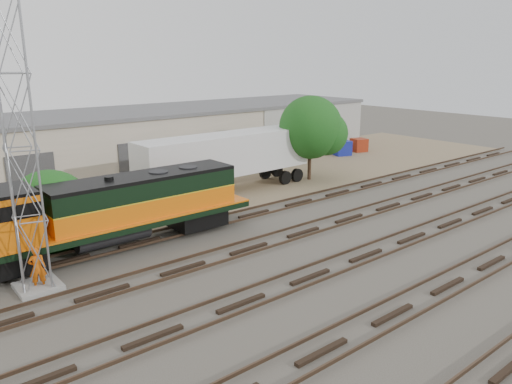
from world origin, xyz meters
TOP-DOWN VIEW (x-y plane):
  - ground at (0.00, 0.00)m, footprint 140.00×140.00m
  - dirt_strip at (0.00, 15.00)m, footprint 80.00×16.00m
  - tracks at (0.00, -3.00)m, footprint 80.00×20.40m
  - warehouse at (0.04, 22.98)m, footprint 58.40×10.40m
  - locomotive at (-5.73, 6.00)m, footprint 15.98×2.80m
  - signal_tower at (-9.94, 3.84)m, footprint 1.80×1.80m
  - worker at (-9.90, 3.78)m, footprint 0.80×0.62m
  - semi_trailer at (6.40, 11.73)m, footprint 14.22×3.07m
  - dumpster_blue at (23.74, 15.87)m, footprint 2.00×1.93m
  - dumpster_red at (26.72, 16.08)m, footprint 1.80×1.73m
  - tree_mid at (-7.53, 8.28)m, footprint 4.67×4.45m
  - tree_east at (13.87, 10.35)m, footprint 5.34×5.09m

SIDE VIEW (x-z plane):
  - ground at x=0.00m, z-range 0.00..0.00m
  - dirt_strip at x=0.00m, z-range 0.00..0.02m
  - tracks at x=0.00m, z-range -0.06..0.22m
  - dumpster_red at x=26.72m, z-range 0.00..1.40m
  - dumpster_blue at x=23.74m, z-range 0.00..1.50m
  - worker at x=-9.90m, z-range 0.00..1.95m
  - tree_mid at x=-7.53m, z-range -0.38..4.07m
  - locomotive at x=-5.73m, z-range 0.30..4.14m
  - warehouse at x=0.04m, z-range 0.00..5.30m
  - semi_trailer at x=6.40m, z-range 0.56..4.92m
  - tree_east at x=13.87m, z-range 0.76..7.63m
  - signal_tower at x=-9.94m, z-range -0.15..12.04m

